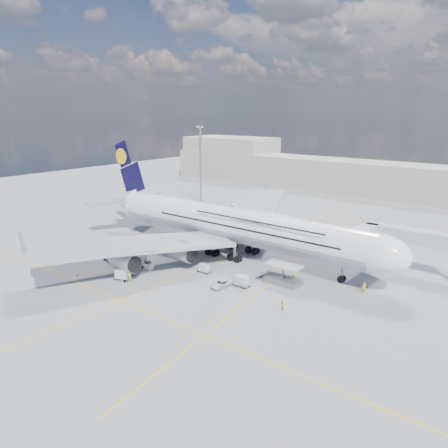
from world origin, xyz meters
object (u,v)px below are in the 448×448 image
Objects in this scene: service_van at (221,284)px; cone_tail at (133,234)px; cone_nose at (367,286)px; cone_wing_left_inner at (249,233)px; jet_bridge at (392,238)px; cone_wing_right_outer at (77,274)px; dolly_row_a at (110,259)px; crew_loader at (282,305)px; dolly_nose_far at (241,280)px; cargo_loader at (282,277)px; baggage_tug at (148,265)px; crew_wing at (163,249)px; airliner at (234,224)px; crew_nose at (364,288)px; dolly_row_b at (123,274)px; light_mast at (201,164)px; catering_truck_inner at (258,225)px; crew_tug at (130,278)px; dolly_row_c at (142,258)px; cone_wing_right_inner at (191,256)px; crew_van at (294,275)px; dolly_back at (114,243)px; dolly_nose_near at (204,268)px.

service_van is 8.24× the size of cone_tail.
cone_wing_left_inner is at bearing 157.40° from cone_nose.
jet_bridge reaches higher than cone_wing_right_outer.
jet_bridge is 56.28m from dolly_row_a.
crew_loader reaches higher than service_van.
cone_nose is at bearing -91.28° from jet_bridge.
dolly_nose_far is at bearing -154.28° from crew_loader.
service_van is at bearing -135.26° from dolly_nose_far.
cargo_loader is at bearing -149.14° from cone_nose.
baggage_tug reaches higher than cone_tail.
crew_wing is 24.83m from cone_wing_left_inner.
cone_wing_left_inner is at bearing 86.37° from dolly_row_a.
service_van is 2.64× the size of crew_wing.
dolly_row_a is (-17.73, -18.90, -6.53)m from airliner.
cone_tail is (-11.22, 15.33, -0.07)m from dolly_row_a.
cargo_loader is at bearing 169.70° from crew_nose.
dolly_row_b reaches higher than dolly_nose_far.
crew_nose is 1.13× the size of crew_wing.
light_mast is 40.46m from catering_truck_inner.
cargo_loader is at bearing -36.54° from light_mast.
crew_tug reaches higher than cone_wing_right_outer.
airliner is 18.18m from dolly_nose_far.
cone_wing_right_outer is 0.89× the size of cone_tail.
jet_bridge is 5.21× the size of dolly_row_b.
catering_truck_inner reaches higher than dolly_row_c.
cone_wing_right_inner is (-22.58, 0.16, -1.01)m from cargo_loader.
cone_nose is at bearing 12.28° from dolly_row_b.
crew_nose is 36.10m from cone_wing_right_inner.
dolly_row_b is at bearing -12.61° from dolly_row_a.
cone_nose is (12.76, 7.62, -0.97)m from cargo_loader.
crew_nose is 1.22× the size of crew_loader.
crew_van is at bearing 55.22° from crew_tug.
crew_wing reaches higher than cone_wing_right_outer.
cone_wing_right_inner is at bearing 152.18° from service_van.
airliner reaches higher than crew_tug.
cone_wing_right_outer is (-24.79, -12.66, -0.39)m from service_van.
crew_wing is (-22.15, 6.97, 0.23)m from service_van.
dolly_nose_far reaches higher than cone_wing_right_outer.
crew_van is (41.08, 9.12, -0.42)m from dolly_back.
jet_bridge is at bearing 21.95° from dolly_row_b.
crew_loader is at bearing -47.75° from cone_wing_left_inner.
dolly_nose_far is at bearing -127.18° from jet_bridge.
crew_nose is at bearing 34.21° from service_van.
service_van is 27.83m from cone_wing_right_outer.
crew_wing is (-7.61, -26.03, -1.16)m from catering_truck_inner.
cone_wing_right_inner is at bearing 179.59° from cargo_loader.
cone_wing_right_outer is (-17.68, -16.26, -0.69)m from dolly_nose_near.
crew_tug is (2.20, -0.18, -0.24)m from dolly_row_b.
dolly_row_b is (-7.39, -24.00, -5.78)m from airliner.
crew_van reaches higher than service_van.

